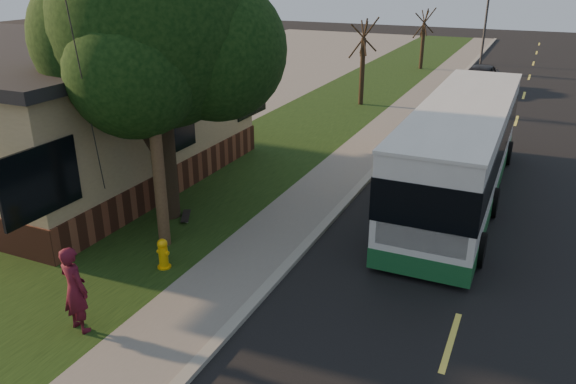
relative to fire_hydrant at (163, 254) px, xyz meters
The scene contains 17 objects.
ground 2.64m from the fire_hydrant, ahead, with size 120.00×120.00×0.00m, color black.
road 11.99m from the fire_hydrant, 56.58° to the left, with size 8.00×80.00×0.01m, color black.
curb 10.34m from the fire_hydrant, 75.43° to the left, with size 0.25×80.00×0.12m, color gray.
sidewalk 10.13m from the fire_hydrant, 80.91° to the left, with size 2.00×80.00×0.08m, color slate.
grass_verge 10.19m from the fire_hydrant, 100.76° to the left, with size 5.00×80.00×0.07m, color black.
building_lot 15.55m from the fire_hydrant, 139.96° to the left, with size 15.00×80.00×0.04m, color slate.
fire_hydrant is the anchor object (origin of this frame).
utility_pole 4.37m from the fire_hydrant, 125.38° to the left, with size 2.86×3.21×9.07m.
leafy_tree 5.65m from the fire_hydrant, 120.67° to the left, with size 6.30×6.00×7.80m.
bare_tree_near 18.10m from the fire_hydrant, 92.86° to the left, with size 1.38×1.21×4.31m.
bare_tree_far 30.04m from the fire_hydrant, 90.76° to the left, with size 1.38×1.21×4.03m.
traffic_signal 34.25m from the fire_hydrant, 84.79° to the left, with size 0.18×0.22×5.50m.
transit_bus 9.25m from the fire_hydrant, 52.94° to the left, with size 2.56×11.08×3.00m.
skateboarder 2.71m from the fire_hydrant, 90.90° to the right, with size 0.65×0.43×1.78m, color #4C0F1F.
skateboard_main 2.80m from the fire_hydrant, 113.72° to the left, with size 0.58×0.84×0.08m.
dumpster 7.19m from the fire_hydrant, 152.53° to the left, with size 1.63×1.30×1.43m.
distant_car 24.62m from the fire_hydrant, 80.41° to the left, with size 1.73×4.31×1.47m, color black.
Camera 1 is at (4.83, -9.32, 6.65)m, focal length 35.00 mm.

